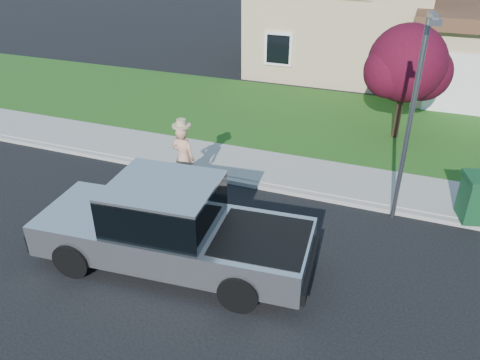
% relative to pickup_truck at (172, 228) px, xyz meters
% --- Properties ---
extents(ground, '(80.00, 80.00, 0.00)m').
position_rel_pickup_truck_xyz_m(ground, '(0.53, 0.92, -0.92)').
color(ground, black).
rests_on(ground, ground).
extents(curb, '(40.00, 0.20, 0.12)m').
position_rel_pickup_truck_xyz_m(curb, '(1.53, 3.82, -0.86)').
color(curb, gray).
rests_on(curb, ground).
extents(sidewalk, '(40.00, 2.00, 0.15)m').
position_rel_pickup_truck_xyz_m(sidewalk, '(1.53, 4.92, -0.85)').
color(sidewalk, gray).
rests_on(sidewalk, ground).
extents(lawn, '(40.00, 7.00, 0.10)m').
position_rel_pickup_truck_xyz_m(lawn, '(1.53, 9.42, -0.87)').
color(lawn, '#144513').
rests_on(lawn, ground).
extents(house, '(14.00, 11.30, 6.85)m').
position_rel_pickup_truck_xyz_m(house, '(1.84, 17.30, 2.25)').
color(house, tan).
rests_on(house, ground).
extents(pickup_truck, '(6.16, 2.55, 1.98)m').
position_rel_pickup_truck_xyz_m(pickup_truck, '(0.00, 0.00, 0.00)').
color(pickup_truck, black).
rests_on(pickup_truck, ground).
extents(woman, '(0.73, 0.52, 2.07)m').
position_rel_pickup_truck_xyz_m(woman, '(-1.27, 3.08, 0.06)').
color(woman, tan).
rests_on(woman, ground).
extents(ornamental_tree, '(2.77, 2.50, 3.80)m').
position_rel_pickup_truck_xyz_m(ornamental_tree, '(4.02, 8.71, 1.61)').
color(ornamental_tree, black).
rests_on(ornamental_tree, lawn).
extents(trash_bin, '(0.91, 0.99, 1.18)m').
position_rel_pickup_truck_xyz_m(trash_bin, '(6.20, 4.02, -0.17)').
color(trash_bin, '#103E1F').
rests_on(trash_bin, sidewalk).
extents(street_lamp, '(0.31, 0.66, 5.03)m').
position_rel_pickup_truck_xyz_m(street_lamp, '(4.36, 3.56, 1.95)').
color(street_lamp, slate).
rests_on(street_lamp, ground).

